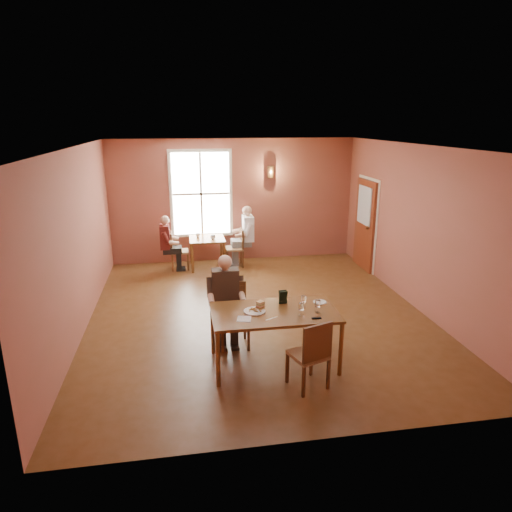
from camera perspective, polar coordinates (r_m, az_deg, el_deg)
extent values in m
cube|color=brown|center=(8.45, 0.23, -7.23)|extent=(6.00, 7.00, 0.01)
cube|color=brown|center=(11.35, -2.79, 6.91)|extent=(6.00, 0.04, 3.00)
cube|color=brown|center=(4.72, 7.55, -7.51)|extent=(6.00, 0.04, 3.00)
cube|color=brown|center=(8.03, -21.38, 1.65)|extent=(0.04, 7.00, 3.00)
cube|color=brown|center=(8.96, 19.55, 3.31)|extent=(0.04, 7.00, 3.00)
cube|color=white|center=(7.73, 0.25, 13.55)|extent=(6.00, 7.00, 0.04)
cube|color=white|center=(11.20, -6.88, 7.72)|extent=(1.36, 0.10, 1.96)
cube|color=maroon|center=(11.04, 13.38, 3.82)|extent=(0.12, 1.04, 2.10)
cylinder|color=brown|center=(11.29, 1.83, 10.46)|extent=(0.16, 0.16, 0.28)
cylinder|color=white|center=(6.45, -0.18, -6.85)|extent=(0.40, 0.40, 0.04)
cube|color=tan|center=(6.51, 0.55, -6.29)|extent=(0.12, 0.12, 0.11)
cube|color=black|center=(6.71, 3.40, -5.15)|extent=(0.13, 0.07, 0.20)
cube|color=silver|center=(6.25, 1.94, -7.83)|extent=(0.20, 0.11, 0.00)
cube|color=white|center=(6.24, -1.50, -7.87)|extent=(0.22, 0.22, 0.01)
cylinder|color=silver|center=(6.84, 7.97, -5.72)|extent=(0.23, 0.23, 0.02)
cube|color=black|center=(6.30, 7.56, -7.69)|extent=(0.13, 0.04, 0.02)
imported|color=silver|center=(10.78, -5.40, 2.36)|extent=(0.15, 0.15, 0.09)
imported|color=white|center=(10.96, -7.28, 2.56)|extent=(0.12, 0.12, 0.10)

